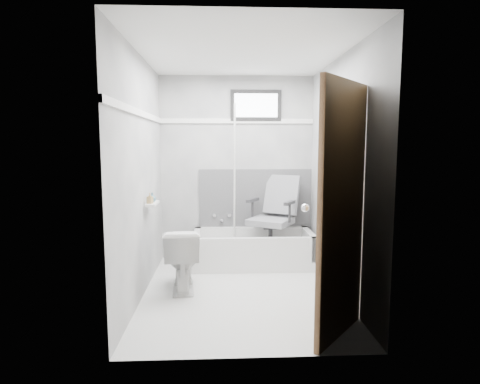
{
  "coord_description": "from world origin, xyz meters",
  "views": [
    {
      "loc": [
        -0.2,
        -4.0,
        1.52
      ],
      "look_at": [
        0.0,
        0.35,
        1.0
      ],
      "focal_mm": 30.0,
      "sensor_mm": 36.0,
      "label": 1
    }
  ],
  "objects": [
    {
      "name": "trim_back",
      "position": [
        0.0,
        1.29,
        1.82
      ],
      "size": [
        2.0,
        0.02,
        0.06
      ],
      "primitive_type": "cube",
      "color": "white",
      "rests_on": "wall_back"
    },
    {
      "name": "trim_left",
      "position": [
        -0.99,
        0.0,
        1.82
      ],
      "size": [
        0.02,
        2.6,
        0.06
      ],
      "primitive_type": "cube",
      "color": "white",
      "rests_on": "wall_left"
    },
    {
      "name": "wall_left",
      "position": [
        -1.0,
        0.0,
        1.2
      ],
      "size": [
        0.02,
        2.6,
        2.4
      ],
      "primitive_type": "cube",
      "color": "slate",
      "rests_on": "floor"
    },
    {
      "name": "toilet",
      "position": [
        -0.62,
        0.12,
        0.32
      ],
      "size": [
        0.43,
        0.69,
        0.65
      ],
      "primitive_type": "imported",
      "rotation": [
        0.0,
        0.0,
        3.23
      ],
      "color": "white",
      "rests_on": "floor"
    },
    {
      "name": "wall_back",
      "position": [
        0.0,
        1.3,
        1.2
      ],
      "size": [
        2.0,
        0.02,
        2.4
      ],
      "primitive_type": "cube",
      "color": "slate",
      "rests_on": "floor"
    },
    {
      "name": "wall_right",
      "position": [
        1.0,
        0.0,
        1.2
      ],
      "size": [
        0.02,
        2.6,
        2.4
      ],
      "primitive_type": "cube",
      "color": "slate",
      "rests_on": "floor"
    },
    {
      "name": "door",
      "position": [
        0.98,
        -1.28,
        1.0
      ],
      "size": [
        0.78,
        0.78,
        2.0
      ],
      "primitive_type": null,
      "color": "#54321F",
      "rests_on": "floor"
    },
    {
      "name": "bathtub",
      "position": [
        0.19,
        0.93,
        0.21
      ],
      "size": [
        1.5,
        0.7,
        0.42
      ],
      "primitive_type": null,
      "color": "silver",
      "rests_on": "floor"
    },
    {
      "name": "wall_front",
      "position": [
        0.0,
        -1.3,
        1.2
      ],
      "size": [
        2.0,
        0.02,
        2.4
      ],
      "primitive_type": "cube",
      "color": "slate",
      "rests_on": "floor"
    },
    {
      "name": "office_chair",
      "position": [
        0.42,
        0.98,
        0.62
      ],
      "size": [
        0.8,
        0.8,
        1.01
      ],
      "primitive_type": null,
      "rotation": [
        0.0,
        0.0,
        -0.54
      ],
      "color": "slate",
      "rests_on": "bathtub"
    },
    {
      "name": "soap_bottle_b",
      "position": [
        -0.94,
        0.27,
        0.96
      ],
      "size": [
        0.09,
        0.09,
        0.1
      ],
      "primitive_type": "imported",
      "rotation": [
        0.0,
        0.0,
        0.11
      ],
      "color": "#467280",
      "rests_on": "shelf"
    },
    {
      "name": "soap_bottle_a",
      "position": [
        -0.94,
        0.13,
        0.97
      ],
      "size": [
        0.07,
        0.07,
        0.12
      ],
      "primitive_type": "imported",
      "rotation": [
        0.0,
        0.0,
        -0.36
      ],
      "color": "#A28451",
      "rests_on": "shelf"
    },
    {
      "name": "ceiling",
      "position": [
        0.0,
        0.0,
        2.4
      ],
      "size": [
        2.6,
        2.6,
        0.0
      ],
      "primitive_type": "plane",
      "rotation": [
        3.14,
        0.0,
        0.0
      ],
      "color": "silver",
      "rests_on": "floor"
    },
    {
      "name": "pole",
      "position": [
        -0.04,
        1.06,
        1.05
      ],
      "size": [
        0.02,
        0.33,
        1.93
      ],
      "primitive_type": "cylinder",
      "rotation": [
        0.16,
        0.0,
        0.0
      ],
      "color": "silver",
      "rests_on": "bathtub"
    },
    {
      "name": "faucet",
      "position": [
        -0.2,
        1.27,
        0.55
      ],
      "size": [
        0.26,
        0.1,
        0.16
      ],
      "primitive_type": null,
      "color": "silver",
      "rests_on": "wall_back"
    },
    {
      "name": "window",
      "position": [
        0.25,
        1.29,
        2.02
      ],
      "size": [
        0.66,
        0.04,
        0.4
      ],
      "primitive_type": null,
      "color": "black",
      "rests_on": "wall_back"
    },
    {
      "name": "backerboard",
      "position": [
        0.25,
        1.29,
        0.8
      ],
      "size": [
        1.5,
        0.02,
        0.78
      ],
      "primitive_type": "cube",
      "color": "#4C4C4F",
      "rests_on": "wall_back"
    },
    {
      "name": "shelf",
      "position": [
        -0.93,
        0.21,
        0.9
      ],
      "size": [
        0.1,
        0.32,
        0.02
      ],
      "primitive_type": "cube",
      "color": "silver",
      "rests_on": "wall_left"
    },
    {
      "name": "floor",
      "position": [
        0.0,
        0.0,
        0.0
      ],
      "size": [
        2.6,
        2.6,
        0.0
      ],
      "primitive_type": "plane",
      "color": "white",
      "rests_on": "ground"
    }
  ]
}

